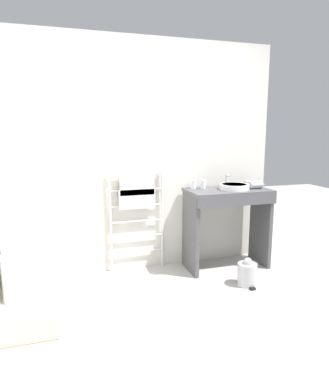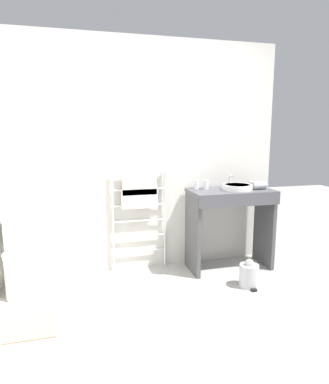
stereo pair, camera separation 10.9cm
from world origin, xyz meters
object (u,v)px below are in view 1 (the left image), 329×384
object	(u,v)px
sink_basin	(234,187)
cup_near_wall	(193,184)
trash_bin	(247,274)
toilet	(23,259)
towel_radiator	(137,199)
hair_dryer	(255,185)
cup_near_edge	(203,184)

from	to	relation	value
sink_basin	cup_near_wall	bearing A→B (deg)	156.21
cup_near_wall	trash_bin	distance (m)	1.08
toilet	towel_radiator	bearing A→B (deg)	12.66
toilet	cup_near_wall	size ratio (longest dim) A/B	8.29
hair_dryer	sink_basin	bearing A→B (deg)	178.31
towel_radiator	cup_near_wall	xyz separation A→B (m)	(0.61, -0.06, 0.14)
towel_radiator	cup_near_wall	distance (m)	0.63
towel_radiator	cup_near_edge	world-z (taller)	towel_radiator
hair_dryer	trash_bin	distance (m)	0.97
towel_radiator	sink_basin	bearing A→B (deg)	-13.33
toilet	cup_near_wall	bearing A→B (deg)	6.25
towel_radiator	cup_near_edge	distance (m)	0.73
hair_dryer	trash_bin	xyz separation A→B (m)	(-0.33, -0.45, -0.80)
cup_near_wall	cup_near_edge	world-z (taller)	cup_near_edge
toilet	sink_basin	distance (m)	2.22
toilet	trash_bin	xyz separation A→B (m)	(2.07, -0.45, -0.21)
sink_basin	hair_dryer	world-z (taller)	hair_dryer
towel_radiator	hair_dryer	distance (m)	1.30
cup_near_edge	cup_near_wall	bearing A→B (deg)	154.76
cup_near_wall	trash_bin	bearing A→B (deg)	-62.85
towel_radiator	sink_basin	xyz separation A→B (m)	(1.01, -0.24, 0.13)
toilet	trash_bin	bearing A→B (deg)	-12.15
toilet	cup_near_edge	xyz separation A→B (m)	(1.84, 0.15, 0.59)
toilet	hair_dryer	world-z (taller)	hair_dryer
sink_basin	towel_radiator	bearing A→B (deg)	166.67
toilet	hair_dryer	size ratio (longest dim) A/B	4.13
toilet	cup_near_edge	distance (m)	1.94
sink_basin	cup_near_wall	size ratio (longest dim) A/B	3.38
toilet	trash_bin	size ratio (longest dim) A/B	2.80
toilet	sink_basin	world-z (taller)	sink_basin
cup_near_wall	cup_near_edge	size ratio (longest dim) A/B	0.97
toilet	cup_near_wall	distance (m)	1.85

